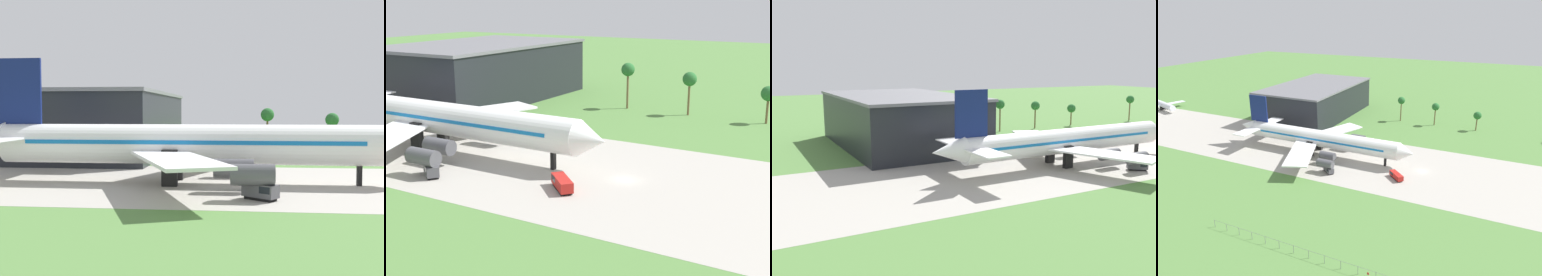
{
  "view_description": "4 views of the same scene",
  "coord_description": "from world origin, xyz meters",
  "views": [
    {
      "loc": [
        -31.22,
        -77.39,
        11.68
      ],
      "look_at": [
        -39.34,
        -1.07,
        7.3
      ],
      "focal_mm": 45.0,
      "sensor_mm": 36.0,
      "label": 1
    },
    {
      "loc": [
        34.94,
        -75.99,
        28.89
      ],
      "look_at": [
        -8.27,
        -1.07,
        6.3
      ],
      "focal_mm": 50.0,
      "sensor_mm": 36.0,
      "label": 2
    },
    {
      "loc": [
        -115.55,
        -84.7,
        25.93
      ],
      "look_at": [
        -70.4,
        -1.07,
        9.48
      ],
      "focal_mm": 40.0,
      "sensor_mm": 36.0,
      "label": 3
    },
    {
      "loc": [
        22.94,
        -107.69,
        51.46
      ],
      "look_at": [
        -30.01,
        5.0,
        6.0
      ],
      "focal_mm": 32.0,
      "sensor_mm": 36.0,
      "label": 4
    }
  ],
  "objects": [
    {
      "name": "ground_plane",
      "position": [
        0.0,
        0.0,
        0.0
      ],
      "size": [
        600.0,
        600.0,
        0.0
      ],
      "primitive_type": "plane",
      "color": "#517F3D"
    },
    {
      "name": "taxiway_strip",
      "position": [
        0.0,
        0.0,
        0.01
      ],
      "size": [
        320.0,
        44.0,
        0.02
      ],
      "color": "#A8A399",
      "rests_on": "ground_plane"
    },
    {
      "name": "jet_airliner",
      "position": [
        -40.62,
        -1.07,
        6.24
      ],
      "size": [
        75.18,
        51.31,
        20.31
      ],
      "color": "white",
      "rests_on": "ground_plane"
    },
    {
      "name": "baggage_tug",
      "position": [
        -6.59,
        -9.05,
        1.11
      ],
      "size": [
        5.84,
        5.67,
        2.02
      ],
      "color": "black",
      "rests_on": "ground_plane"
    },
    {
      "name": "fuel_truck",
      "position": [
        -28.78,
        -14.62,
        1.16
      ],
      "size": [
        4.98,
        4.45,
        2.13
      ],
      "color": "black",
      "rests_on": "ground_plane"
    },
    {
      "name": "terminal_building",
      "position": [
        -68.95,
        45.98,
        8.19
      ],
      "size": [
        36.72,
        61.2,
        16.35
      ],
      "color": "black",
      "rests_on": "ground_plane"
    },
    {
      "name": "palm_tree_row",
      "position": [
        6.77,
        54.15,
        8.94
      ],
      "size": [
        76.02,
        3.6,
        12.38
      ],
      "color": "brown",
      "rests_on": "ground_plane"
    }
  ]
}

